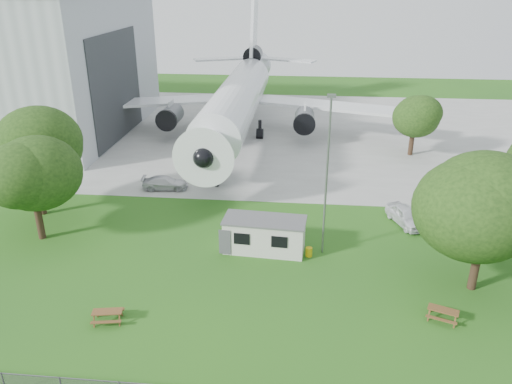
# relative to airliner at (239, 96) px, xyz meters

# --- Properties ---
(ground) EXTENTS (160.00, 160.00, 0.00)m
(ground) POSITION_rel_airliner_xyz_m (2.00, -35.86, -5.27)
(ground) COLOR #35771C
(concrete_apron) EXTENTS (120.00, 46.00, 0.03)m
(concrete_apron) POSITION_rel_airliner_xyz_m (2.00, 2.14, -5.25)
(concrete_apron) COLOR #B7B7B2
(concrete_apron) RESTS_ON ground
(airliner) EXTENTS (46.36, 47.73, 17.69)m
(airliner) POSITION_rel_airliner_xyz_m (0.00, 0.00, 0.00)
(airliner) COLOR white
(airliner) RESTS_ON ground
(site_cabin) EXTENTS (6.84, 3.16, 2.62)m
(site_cabin) POSITION_rel_airliner_xyz_m (5.80, -29.75, -3.96)
(site_cabin) COLOR silver
(site_cabin) RESTS_ON ground
(picnic_west) EXTENTS (2.03, 1.79, 0.76)m
(picnic_west) POSITION_rel_airliner_xyz_m (-2.96, -39.34, -5.27)
(picnic_west) COLOR brown
(picnic_west) RESTS_ON ground
(picnic_east) EXTENTS (2.22, 2.04, 0.76)m
(picnic_east) POSITION_rel_airliner_xyz_m (17.30, -37.18, -5.27)
(picnic_east) COLOR brown
(picnic_east) RESTS_ON ground
(lamp_mast) EXTENTS (0.16, 0.16, 12.00)m
(lamp_mast) POSITION_rel_airliner_xyz_m (10.20, -29.66, 0.73)
(lamp_mast) COLOR slate
(lamp_mast) RESTS_ON ground
(tree_west_big) EXTENTS (7.51, 7.51, 9.79)m
(tree_west_big) POSITION_rel_airliner_xyz_m (-14.26, -25.27, 0.75)
(tree_west_big) COLOR #382619
(tree_west_big) RESTS_ON ground
(tree_west_small) EXTENTS (7.16, 7.16, 9.31)m
(tree_west_small) POSITION_rel_airliner_xyz_m (-12.15, -29.59, 0.45)
(tree_west_small) COLOR #382619
(tree_west_small) RESTS_ON ground
(tree_east_front) EXTENTS (7.85, 7.85, 9.51)m
(tree_east_front) POSITION_rel_airliner_xyz_m (20.10, -33.50, 0.31)
(tree_east_front) COLOR #382619
(tree_east_front) RESTS_ON ground
(tree_far_apron) EXTENTS (5.31, 5.31, 7.36)m
(tree_far_apron) POSITION_rel_airliner_xyz_m (21.05, -5.81, -0.59)
(tree_far_apron) COLOR #382619
(tree_far_apron) RESTS_ON ground
(car_ne_hatch) EXTENTS (3.33, 4.87, 1.54)m
(car_ne_hatch) POSITION_rel_airliner_xyz_m (17.33, -24.23, -4.50)
(car_ne_hatch) COLOR white
(car_ne_hatch) RESTS_ON ground
(car_ne_sedan) EXTENTS (2.96, 4.23, 1.32)m
(car_ne_sedan) POSITION_rel_airliner_xyz_m (22.18, -22.74, -4.61)
(car_ne_sedan) COLOR silver
(car_ne_sedan) RESTS_ON ground
(car_apron_van) EXTENTS (4.59, 2.25, 1.29)m
(car_apron_van) POSITION_rel_airliner_xyz_m (-4.96, -18.78, -4.63)
(car_apron_van) COLOR silver
(car_apron_van) RESTS_ON ground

